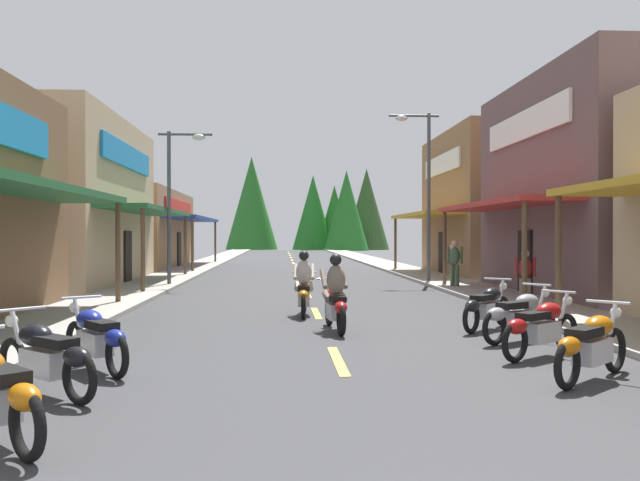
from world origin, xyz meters
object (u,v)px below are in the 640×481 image
motorcycle_parked_right_4 (487,306)px  motorcycle_parked_left_1 (46,356)px  streetlamp_left (177,185)px  motorcycle_parked_right_2 (541,327)px  streetlamp_right (422,175)px  motorcycle_parked_left_2 (96,337)px  pedestrian_waiting (525,274)px  pedestrian_by_shop (455,261)px  motorcycle_parked_right_1 (592,345)px  pedestrian_browsing (453,263)px  rider_cruising_lead (335,299)px  rider_cruising_trailing (304,288)px  motorcycle_parked_right_3 (520,315)px

motorcycle_parked_right_4 → motorcycle_parked_left_1: (-7.06, -5.22, 0.00)m
streetlamp_left → motorcycle_parked_right_2: 17.25m
streetlamp_right → motorcycle_parked_left_2: (-8.30, -16.77, -3.88)m
streetlamp_right → motorcycle_parked_left_1: 20.51m
pedestrian_waiting → pedestrian_by_shop: bearing=-169.9°
streetlamp_right → motorcycle_parked_left_1: size_ratio=4.07×
motorcycle_parked_right_1 → motorcycle_parked_left_1: 6.98m
motorcycle_parked_right_1 → pedestrian_browsing: 15.60m
motorcycle_parked_left_2 → streetlamp_right: bearing=-63.6°
motorcycle_parked_left_2 → pedestrian_by_shop: pedestrian_by_shop is taller
motorcycle_parked_right_1 → rider_cruising_lead: rider_cruising_lead is taller
rider_cruising_lead → pedestrian_waiting: 6.95m
streetlamp_right → motorcycle_parked_right_1: 18.34m
motorcycle_parked_left_1 → motorcycle_parked_left_2: bearing=-56.1°
motorcycle_parked_right_4 → pedestrian_browsing: bearing=31.1°
streetlamp_right → pedestrian_by_shop: size_ratio=3.87×
motorcycle_parked_right_2 → rider_cruising_lead: 4.32m
motorcycle_parked_left_2 → rider_cruising_lead: 5.30m
streetlamp_right → rider_cruising_lead: streetlamp_right is taller
motorcycle_parked_right_1 → streetlamp_right: bearing=43.6°
rider_cruising_trailing → rider_cruising_lead: bearing=-165.6°
streetlamp_left → pedestrian_waiting: size_ratio=3.76×
motorcycle_parked_right_1 → motorcycle_parked_right_4: bearing=47.3°
streetlamp_right → motorcycle_parked_left_2: bearing=-116.3°
streetlamp_left → motorcycle_parked_right_3: (8.21, -13.36, -3.32)m
motorcycle_parked_right_3 → streetlamp_left: bearing=87.1°
motorcycle_parked_left_1 → rider_cruising_lead: (3.94, 5.23, 0.17)m
rider_cruising_trailing → pedestrian_by_shop: (5.63, 7.31, 0.37)m
motorcycle_parked_left_2 → pedestrian_browsing: (8.93, 14.36, 0.45)m
motorcycle_parked_right_4 → pedestrian_by_shop: pedestrian_by_shop is taller
streetlamp_left → pedestrian_browsing: (10.15, -1.23, -2.88)m
rider_cruising_lead → rider_cruising_trailing: size_ratio=1.00×
rider_cruising_lead → rider_cruising_trailing: bearing=6.6°
motorcycle_parked_right_3 → pedestrian_by_shop: size_ratio=1.03×
streetlamp_right → motorcycle_parked_right_3: size_ratio=3.74×
streetlamp_right → rider_cruising_lead: (-4.56, -13.03, -3.71)m
motorcycle_parked_left_1 → rider_cruising_lead: rider_cruising_lead is taller
motorcycle_parked_right_4 → pedestrian_by_shop: bearing=30.9°
motorcycle_parked_right_1 → rider_cruising_lead: bearing=80.5°
streetlamp_right → motorcycle_parked_right_1: streetlamp_right is taller
motorcycle_parked_right_2 → motorcycle_parked_left_1: 7.30m
rider_cruising_lead → pedestrian_by_shop: bearing=-31.9°
motorcycle_parked_right_2 → pedestrian_browsing: (2.15, 13.69, 0.45)m
motorcycle_parked_right_2 → rider_cruising_lead: (-3.03, 3.07, 0.17)m
streetlamp_left → motorcycle_parked_right_3: streetlamp_left is taller
streetlamp_right → pedestrian_browsing: (0.63, -2.41, -3.43)m
streetlamp_left → motorcycle_parked_right_3: bearing=-58.4°
streetlamp_left → motorcycle_parked_left_1: 17.42m
rider_cruising_lead → pedestrian_by_shop: size_ratio=1.22×
streetlamp_left → motorcycle_parked_right_1: bearing=-64.4°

